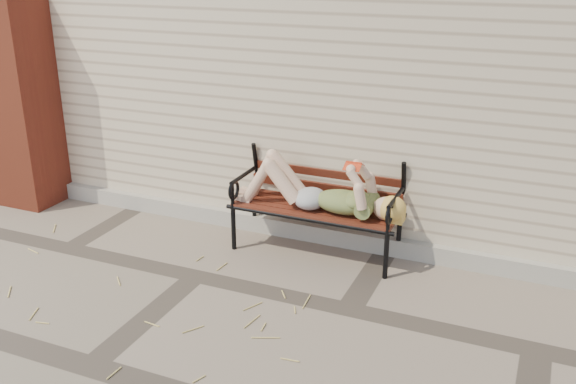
% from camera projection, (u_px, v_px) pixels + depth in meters
% --- Properties ---
extents(ground, '(80.00, 80.00, 0.00)m').
position_uv_depth(ground, '(196.00, 276.00, 4.99)').
color(ground, '#78685C').
rests_on(ground, ground).
extents(house_wall, '(8.00, 4.00, 3.00)m').
position_uv_depth(house_wall, '(330.00, 34.00, 7.03)').
color(house_wall, beige).
rests_on(house_wall, ground).
extents(foundation_strip, '(8.00, 0.10, 0.15)m').
position_uv_depth(foundation_strip, '(251.00, 221.00, 5.80)').
color(foundation_strip, '#9B978C').
rests_on(foundation_strip, ground).
extents(brick_pillar, '(0.50, 0.50, 2.00)m').
position_uv_depth(brick_pillar, '(23.00, 103.00, 6.12)').
color(brick_pillar, maroon).
rests_on(brick_pillar, ground).
extents(garden_bench, '(1.49, 0.59, 0.96)m').
position_uv_depth(garden_bench, '(320.00, 189.00, 5.26)').
color(garden_bench, black).
rests_on(garden_bench, ground).
extents(reading_woman, '(1.41, 0.32, 0.44)m').
position_uv_depth(reading_woman, '(316.00, 190.00, 5.14)').
color(reading_woman, '#093143').
rests_on(reading_woman, ground).
extents(straw_scatter, '(2.99, 1.60, 0.01)m').
position_uv_depth(straw_scatter, '(112.00, 299.00, 4.65)').
color(straw_scatter, tan).
rests_on(straw_scatter, ground).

